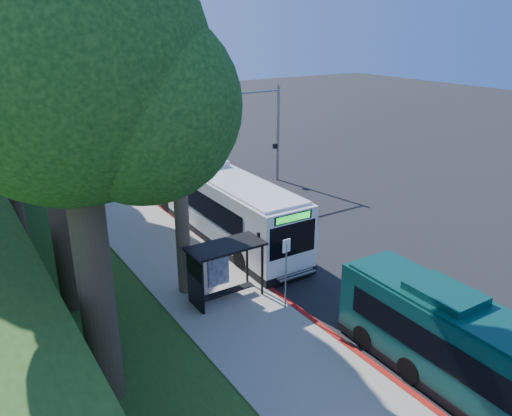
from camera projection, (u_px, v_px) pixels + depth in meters
ground at (311, 239)px, 27.12m from camera, size 140.00×140.00×0.00m
sidewalk at (190, 272)px, 23.38m from camera, size 4.50×70.00×0.12m
red_curb at (279, 295)px, 21.40m from camera, size 0.25×30.00×0.13m
grass_verge at (39, 262)px, 24.42m from camera, size 8.00×70.00×0.06m
bus_shelter at (219, 262)px, 20.54m from camera, size 3.20×1.51×2.55m
stop_sign_pole at (286, 264)px, 19.71m from camera, size 0.35×0.06×3.17m
traffic_signal_pole at (266, 122)px, 35.37m from camera, size 4.10×0.30×7.00m
tree_0 at (38, 18)px, 16.88m from camera, size 8.40×8.00×15.70m
tree_6 at (73, 80)px, 12.42m from camera, size 7.56×7.20×13.74m
white_bus at (221, 202)px, 27.13m from camera, size 2.99×13.07×3.88m
teal_bus at (485, 361)px, 14.91m from camera, size 2.50×10.77×3.20m
pickup at (226, 181)px, 34.84m from camera, size 3.41×5.24×1.34m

